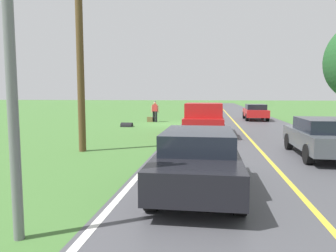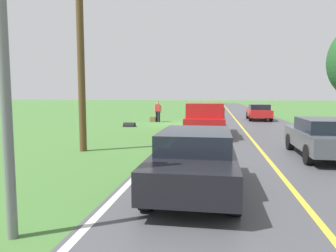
{
  "view_description": "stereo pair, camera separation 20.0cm",
  "coord_description": "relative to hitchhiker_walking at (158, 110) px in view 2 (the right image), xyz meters",
  "views": [
    {
      "loc": [
        -3.15,
        23.52,
        2.26
      ],
      "look_at": [
        -1.61,
        11.99,
        1.08
      ],
      "focal_mm": 33.28,
      "sensor_mm": 36.0,
      "label": 1
    },
    {
      "loc": [
        -3.35,
        23.49,
        2.26
      ],
      "look_at": [
        -1.61,
        11.99,
        1.08
      ],
      "focal_mm": 33.28,
      "sensor_mm": 36.0,
      "label": 2
    }
  ],
  "objects": [
    {
      "name": "sedan_mid_oncoming",
      "position": [
        -8.57,
        13.56,
        -0.23
      ],
      "size": [
        2.0,
        4.44,
        1.41
      ],
      "color": "#4C5156",
      "rests_on": "ground"
    },
    {
      "name": "utility_pole_roadside",
      "position": [
        0.54,
        13.64,
        3.2
      ],
      "size": [
        0.28,
        0.28,
        8.36
      ],
      "primitive_type": "cylinder",
      "color": "brown",
      "rests_on": "ground"
    },
    {
      "name": "drainage_culvert",
      "position": [
        1.3,
        4.12,
        -0.98
      ],
      "size": [
        0.8,
        0.6,
        0.6
      ],
      "primitive_type": "cylinder",
      "rotation": [
        0.0,
        1.57,
        0.0
      ],
      "color": "black",
      "rests_on": "ground"
    },
    {
      "name": "pickup_truck_passing",
      "position": [
        -4.2,
        8.36,
        -0.01
      ],
      "size": [
        2.13,
        5.41,
        1.82
      ],
      "color": "#B21919",
      "rests_on": "ground"
    },
    {
      "name": "sedan_ahead_same_lane",
      "position": [
        -4.23,
        18.12,
        -0.23
      ],
      "size": [
        1.95,
        4.41,
        1.41
      ],
      "color": "black",
      "rests_on": "ground"
    },
    {
      "name": "hitchhiker_walking",
      "position": [
        0.0,
        0.0,
        0.0
      ],
      "size": [
        0.62,
        0.51,
        1.75
      ],
      "color": "black",
      "rests_on": "ground"
    },
    {
      "name": "sedan_near_oncoming",
      "position": [
        -8.54,
        -3.12,
        -0.23
      ],
      "size": [
        2.0,
        4.44,
        1.41
      ],
      "color": "red",
      "rests_on": "ground"
    },
    {
      "name": "suitcase_carried",
      "position": [
        0.41,
        0.11,
        -0.77
      ],
      "size": [
        0.47,
        0.23,
        0.42
      ],
      "primitive_type": "cube",
      "rotation": [
        0.0,
        0.0,
        1.64
      ],
      "color": "brown",
      "rests_on": "ground"
    },
    {
      "name": "lane_edge_line",
      "position": [
        -2.53,
        1.87,
        -0.98
      ],
      "size": [
        0.16,
        117.6,
        0.0
      ],
      "primitive_type": "cube",
      "color": "silver",
      "rests_on": "ground"
    },
    {
      "name": "ground_plane",
      "position": [
        -1.33,
        1.87,
        -0.98
      ],
      "size": [
        200.0,
        200.0,
        0.0
      ],
      "primitive_type": "plane",
      "color": "#427033"
    },
    {
      "name": "lane_centre_line",
      "position": [
        -6.55,
        1.87,
        -0.98
      ],
      "size": [
        0.14,
        117.6,
        0.0
      ],
      "primitive_type": "cube",
      "color": "gold",
      "rests_on": "ground"
    },
    {
      "name": "road_surface",
      "position": [
        -6.55,
        1.87,
        -0.98
      ],
      "size": [
        8.38,
        120.0,
        0.0
      ],
      "primitive_type": "cube",
      "color": "#47474C",
      "rests_on": "ground"
    }
  ]
}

